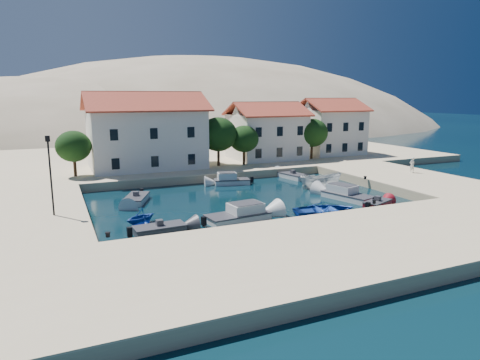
% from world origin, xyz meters
% --- Properties ---
extents(ground, '(400.00, 400.00, 0.00)m').
position_xyz_m(ground, '(0.00, 0.00, 0.00)').
color(ground, black).
rests_on(ground, ground).
extents(quay_south, '(52.00, 12.00, 1.00)m').
position_xyz_m(quay_south, '(0.00, -6.00, 0.50)').
color(quay_south, '#D0B78E').
rests_on(quay_south, ground).
extents(quay_east, '(11.00, 20.00, 1.00)m').
position_xyz_m(quay_east, '(20.50, 10.00, 0.50)').
color(quay_east, '#D0B78E').
rests_on(quay_east, ground).
extents(quay_west, '(8.00, 20.00, 1.00)m').
position_xyz_m(quay_west, '(-19.00, 10.00, 0.50)').
color(quay_west, '#D0B78E').
rests_on(quay_west, ground).
extents(quay_north, '(80.00, 36.00, 1.00)m').
position_xyz_m(quay_north, '(2.00, 38.00, 0.50)').
color(quay_north, '#D0B78E').
rests_on(quay_north, ground).
extents(hills, '(254.00, 176.00, 99.00)m').
position_xyz_m(hills, '(20.64, 123.62, -23.40)').
color(hills, gray).
rests_on(hills, ground).
extents(building_left, '(14.70, 9.45, 9.70)m').
position_xyz_m(building_left, '(-6.00, 28.00, 5.94)').
color(building_left, silver).
rests_on(building_left, quay_north).
extents(building_mid, '(10.50, 8.40, 8.30)m').
position_xyz_m(building_mid, '(12.00, 29.00, 5.22)').
color(building_mid, silver).
rests_on(building_mid, quay_north).
extents(building_right, '(9.45, 8.40, 8.80)m').
position_xyz_m(building_right, '(24.00, 30.00, 5.47)').
color(building_right, silver).
rests_on(building_right, quay_north).
extents(trees, '(37.30, 5.30, 6.45)m').
position_xyz_m(trees, '(4.51, 25.46, 4.84)').
color(trees, '#382314').
rests_on(trees, quay_north).
extents(lamppost, '(0.35, 0.25, 6.22)m').
position_xyz_m(lamppost, '(-17.50, 8.00, 4.75)').
color(lamppost, black).
rests_on(lamppost, quay_west).
extents(bollards, '(29.36, 9.56, 0.30)m').
position_xyz_m(bollards, '(2.80, 3.87, 1.15)').
color(bollards, black).
rests_on(bollards, ground).
extents(motorboat_grey_sw, '(3.95, 1.94, 1.25)m').
position_xyz_m(motorboat_grey_sw, '(-10.29, 3.21, 0.29)').
color(motorboat_grey_sw, '#36353A').
rests_on(motorboat_grey_sw, ground).
extents(cabin_cruiser_south, '(5.58, 2.88, 1.60)m').
position_xyz_m(cabin_cruiser_south, '(-3.57, 3.87, 0.48)').
color(cabin_cruiser_south, silver).
rests_on(cabin_cruiser_south, ground).
extents(rowboat_south, '(6.08, 4.76, 1.15)m').
position_xyz_m(rowboat_south, '(4.11, 2.49, 0.00)').
color(rowboat_south, '#1B4098').
rests_on(rowboat_south, ground).
extents(motorboat_red_se, '(3.48, 2.53, 1.25)m').
position_xyz_m(motorboat_red_se, '(10.09, 2.70, 0.30)').
color(motorboat_red_se, maroon).
rests_on(motorboat_red_se, ground).
extents(cabin_cruiser_east, '(3.47, 5.68, 1.60)m').
position_xyz_m(cabin_cruiser_east, '(9.45, 6.24, 0.48)').
color(cabin_cruiser_east, silver).
rests_on(cabin_cruiser_east, ground).
extents(boat_east, '(5.13, 2.90, 1.87)m').
position_xyz_m(boat_east, '(10.08, 11.93, 0.00)').
color(boat_east, silver).
rests_on(boat_east, ground).
extents(motorboat_white_ne, '(2.63, 4.26, 1.25)m').
position_xyz_m(motorboat_white_ne, '(10.22, 18.22, 0.29)').
color(motorboat_white_ne, silver).
rests_on(motorboat_white_ne, ground).
extents(rowboat_west, '(3.56, 3.42, 1.45)m').
position_xyz_m(rowboat_west, '(-11.12, 6.29, 0.00)').
color(rowboat_west, '#1B4098').
rests_on(rowboat_west, ground).
extents(motorboat_white_west, '(3.33, 4.56, 1.25)m').
position_xyz_m(motorboat_white_west, '(-10.10, 13.74, 0.29)').
color(motorboat_white_west, silver).
rests_on(motorboat_white_west, ground).
extents(cabin_cruiser_north, '(4.41, 2.63, 1.60)m').
position_xyz_m(cabin_cruiser_north, '(1.72, 17.87, 0.48)').
color(cabin_cruiser_north, silver).
rests_on(cabin_cruiser_north, ground).
extents(pedestrian, '(0.73, 0.50, 1.91)m').
position_xyz_m(pedestrian, '(22.69, 11.08, 1.95)').
color(pedestrian, silver).
rests_on(pedestrian, quay_east).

